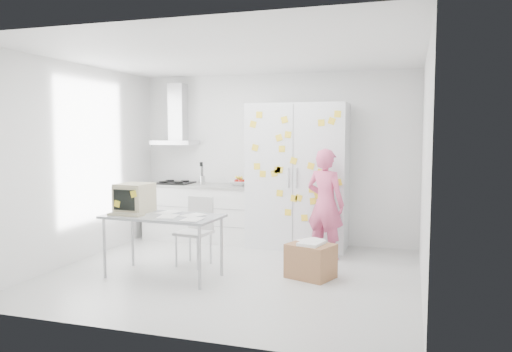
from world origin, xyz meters
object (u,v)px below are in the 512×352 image
(cardboard_box, at_px, (311,260))
(person, at_px, (325,204))
(desk, at_px, (144,206))
(chair, at_px, (196,227))

(cardboard_box, bearing_deg, person, 89.65)
(desk, relative_size, cardboard_box, 2.30)
(person, height_order, chair, person)
(person, relative_size, desk, 1.06)
(chair, relative_size, cardboard_box, 1.43)
(person, xyz_separation_m, cardboard_box, (-0.01, -0.98, -0.56))
(desk, bearing_deg, chair, 57.93)
(person, bearing_deg, desk, 54.81)
(person, height_order, desk, person)
(person, xyz_separation_m, desk, (-2.02, -1.42, 0.08))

